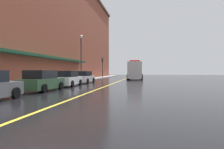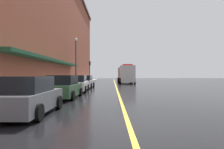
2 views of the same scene
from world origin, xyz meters
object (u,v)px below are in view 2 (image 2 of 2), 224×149
object	(u,v)px
parked_car_0	(26,97)
street_lamp_left	(75,56)
parking_meter_1	(61,81)
parked_car_2	(77,84)
traffic_light_near	(89,67)
parked_car_1	(63,87)
box_truck	(125,74)
parked_car_3	(84,82)
parking_meter_0	(9,87)

from	to	relation	value
parked_car_0	street_lamp_left	world-z (taller)	street_lamp_left
parked_car_0	parking_meter_1	distance (m)	11.12
parked_car_2	traffic_light_near	distance (m)	23.95
parked_car_1	traffic_light_near	xyz separation A→B (m)	(-1.39, 29.08, 2.40)
parked_car_2	box_truck	world-z (taller)	box_truck
parked_car_0	parked_car_2	xyz separation A→B (m)	(0.16, 11.08, -0.00)
parking_meter_1	traffic_light_near	size ratio (longest dim) A/B	0.31
parked_car_1	parked_car_2	distance (m)	5.30
parking_meter_1	traffic_light_near	bearing A→B (deg)	89.85
parked_car_3	parked_car_1	bearing A→B (deg)	-178.89
street_lamp_left	parked_car_3	bearing A→B (deg)	-69.40
parking_meter_0	parked_car_0	bearing A→B (deg)	-41.68
parked_car_0	parked_car_3	bearing A→B (deg)	-0.17
parked_car_2	traffic_light_near	size ratio (longest dim) A/B	1.05
street_lamp_left	parked_car_2	bearing A→B (deg)	-79.11
box_truck	traffic_light_near	bearing A→B (deg)	-127.48
parked_car_3	parking_meter_0	bearing A→B (deg)	175.65
parked_car_3	traffic_light_near	distance (m)	18.60
parking_meter_0	parking_meter_1	world-z (taller)	same
parked_car_0	street_lamp_left	xyz separation A→B (m)	(-1.91, 21.88, 3.65)
parked_car_1	traffic_light_near	world-z (taller)	traffic_light_near
box_truck	parked_car_1	bearing A→B (deg)	-15.70
box_truck	parked_car_3	bearing A→B (deg)	-26.13
parked_car_0	street_lamp_left	distance (m)	22.26
box_truck	traffic_light_near	size ratio (longest dim) A/B	2.05
parked_car_3	parked_car_0	bearing A→B (deg)	-179.42
parked_car_0	parked_car_1	xyz separation A→B (m)	(0.14, 5.78, 0.01)
parked_car_2	street_lamp_left	world-z (taller)	street_lamp_left
parked_car_1	parked_car_3	xyz separation A→B (m)	(-0.02, 10.70, -0.02)
parked_car_1	box_truck	xyz separation A→B (m)	(5.93, 23.81, 0.87)
traffic_light_near	parked_car_2	bearing A→B (deg)	-86.59
parked_car_1	parking_meter_0	bearing A→B (deg)	164.25
parked_car_2	parking_meter_0	size ratio (longest dim) A/B	3.41
box_truck	parked_car_0	bearing A→B (deg)	-13.31
parked_car_0	parking_meter_0	size ratio (longest dim) A/B	3.16
parked_car_3	traffic_light_near	xyz separation A→B (m)	(-1.37, 18.39, 2.43)
parked_car_2	parking_meter_1	size ratio (longest dim) A/B	3.41
parked_car_0	parking_meter_1	bearing A→B (deg)	7.02
parked_car_2	box_truck	size ratio (longest dim) A/B	0.51
box_truck	street_lamp_left	world-z (taller)	street_lamp_left
street_lamp_left	parked_car_0	bearing A→B (deg)	-85.00
box_truck	traffic_light_near	xyz separation A→B (m)	(-7.32, 5.28, 1.53)
box_truck	traffic_light_near	world-z (taller)	traffic_light_near
box_truck	parking_meter_0	size ratio (longest dim) A/B	6.64
parking_meter_1	street_lamp_left	size ratio (longest dim) A/B	0.19
parking_meter_0	street_lamp_left	size ratio (longest dim) A/B	0.19
parked_car_0	box_truck	distance (m)	30.21
parked_car_1	parked_car_3	bearing A→B (deg)	1.89
box_truck	street_lamp_left	xyz separation A→B (m)	(-7.99, -7.71, 2.77)
parking_meter_0	box_truck	bearing A→B (deg)	75.43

